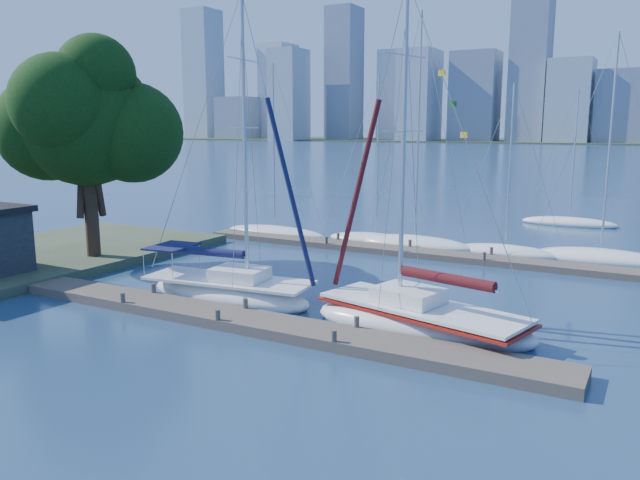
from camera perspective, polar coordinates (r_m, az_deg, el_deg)
The scene contains 14 objects.
ground at distance 25.05m, azimuth -8.02°, elevation -7.56°, with size 700.00×700.00×0.00m, color #173149.
near_dock at distance 24.99m, azimuth -8.03°, elevation -7.13°, with size 26.00×2.00×0.40m, color #4E4439.
far_dock at distance 37.86m, azimuth 9.19°, elevation -1.19°, with size 30.00×1.80×0.36m, color #4E4439.
shore at distance 39.08m, azimuth -25.60°, elevation -1.62°, with size 12.00×22.00×0.50m, color #38472D.
far_shore at distance 339.35m, azimuth 26.83°, elevation 7.94°, with size 800.00×100.00×1.50m, color #38472D.
tree at distance 36.57m, azimuth -20.68°, elevation 10.57°, with size 9.66×8.79×12.38m.
sailboat_navy at distance 28.09m, azimuth -8.37°, elevation -3.31°, with size 8.52×3.61×13.61m.
sailboat_maroon at distance 23.91m, azimuth 9.25°, elevation -5.91°, with size 9.08×4.78×13.40m.
bg_boat_0 at distance 44.38m, azimuth -4.13°, elevation 0.69°, with size 8.07×2.62×12.24m.
bg_boat_1 at distance 41.65m, azimuth 5.17°, elevation 0.02°, with size 7.19×4.16×11.28m.
bg_boat_2 at distance 40.19m, azimuth 8.70°, elevation -0.33°, with size 7.92×4.76×14.87m.
bg_boat_3 at distance 39.12m, azimuth 16.58°, elevation -1.05°, with size 6.54×3.15×10.44m.
bg_boat_4 at distance 38.98m, azimuth 24.26°, elevation -1.50°, with size 7.55×2.70×13.06m.
bg_boat_7 at distance 52.82m, azimuth 21.83°, elevation 1.50°, with size 7.43×3.88×10.76m.
Camera 1 is at (14.47, -18.96, 7.65)m, focal length 35.00 mm.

